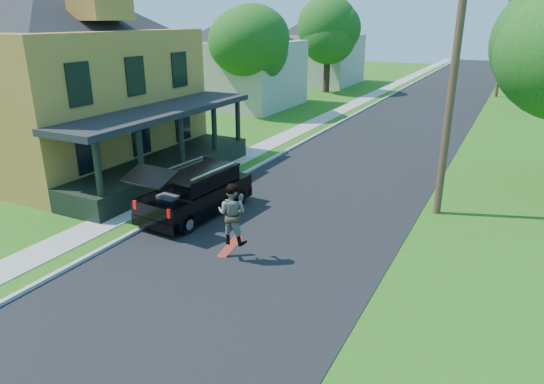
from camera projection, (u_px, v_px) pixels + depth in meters
The scene contains 15 objects.
ground at pixel (222, 275), 13.39m from camera, with size 140.00×140.00×0.00m, color #296514.
street at pixel (396, 132), 30.13m from camera, with size 8.00×120.00×0.02m, color black.
curb at pixel (335, 126), 31.87m from camera, with size 0.15×120.00×0.12m, color #A9A9A4.
sidewalk at pixel (313, 124), 32.53m from camera, with size 1.30×120.00×0.03m, color gray.
front_walk at pixel (119, 171), 22.49m from camera, with size 6.50×1.20×0.03m, color gray.
main_house at pixel (54, 59), 22.24m from camera, with size 15.56×15.56×10.10m.
neighbor_house_mid at pixel (241, 52), 37.85m from camera, with size 12.78×12.78×8.30m.
neighbor_house_far at pixel (318, 43), 51.24m from camera, with size 12.78×12.78×8.30m.
black_suv at pixel (196, 192), 17.25m from camera, with size 2.17×4.92×2.24m.
skateboarder at pixel (232, 213), 13.84m from camera, with size 0.96×0.80×1.82m.
skateboard at pixel (230, 248), 14.38m from camera, with size 0.65×0.52×0.79m.
tree_left_mid at pixel (260, 39), 33.76m from camera, with size 6.72×6.34×8.14m.
tree_left_far at pixel (328, 28), 44.35m from camera, with size 6.34×6.04×8.80m.
utility_pole_near at pixel (455, 66), 15.92m from camera, with size 1.62×0.39×10.13m.
utility_pole_far at pixel (506, 28), 41.62m from camera, with size 1.78×0.69×11.37m.
Camera 1 is at (6.63, -9.88, 6.72)m, focal length 32.00 mm.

